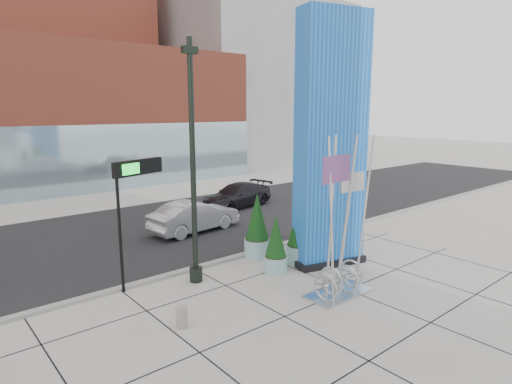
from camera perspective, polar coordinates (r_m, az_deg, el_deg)
ground at (r=13.44m, az=-2.44°, el=-16.02°), size 160.00×160.00×0.00m
street_asphalt at (r=21.70m, az=-18.86°, el=-5.93°), size 80.00×12.00×0.02m
curb_edge at (r=16.49m, az=-11.10°, el=-10.72°), size 80.00×0.30×0.12m
tower_podium at (r=37.45m, az=-27.58°, el=8.83°), size 34.00×10.00×11.00m
tower_glass_front at (r=32.98m, az=-25.27°, el=3.65°), size 34.00×0.60×5.00m
building_grey_parking at (r=53.28m, az=-1.32°, el=14.08°), size 20.00×18.00×18.00m
blue_pylon at (r=16.75m, az=9.94°, el=5.98°), size 3.15×2.02×9.71m
lamp_post at (r=14.92m, az=-8.33°, el=0.61°), size 0.55×0.46×8.41m
public_art_sculpture at (r=14.52m, az=11.19°, el=-8.12°), size 2.35×1.18×5.33m
concrete_bollard at (r=12.79m, az=-9.87°, el=-16.07°), size 0.33×0.33×0.64m
overhead_street_sign at (r=14.81m, az=-15.37°, el=1.63°), size 2.03×0.83×4.42m
round_planter_east at (r=17.19m, az=5.80°, el=-5.42°), size 1.07×1.07×2.67m
round_planter_mid at (r=16.22m, az=2.65°, el=-7.15°), size 0.89×0.89×2.23m
round_planter_west at (r=17.82m, az=0.15°, el=-4.68°), size 1.09×1.09×2.73m
car_silver_mid at (r=21.81m, az=-8.18°, el=-3.26°), size 4.90×2.17×1.56m
car_dark_east at (r=26.98m, az=-2.56°, el=-0.50°), size 5.35×2.85×1.48m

